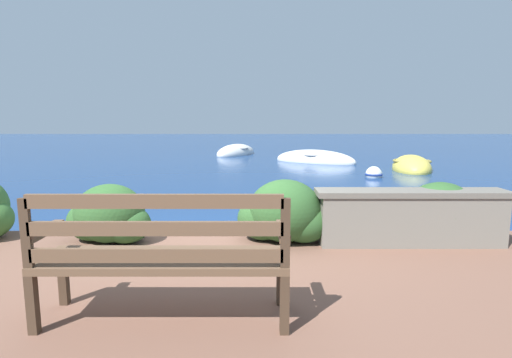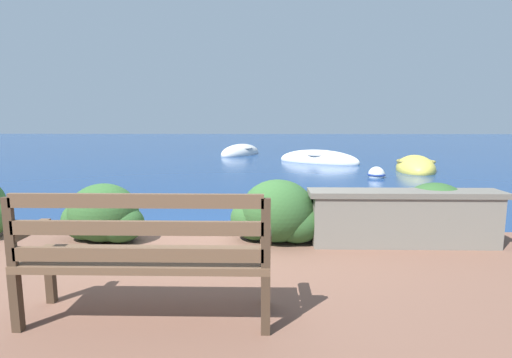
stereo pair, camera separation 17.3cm
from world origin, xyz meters
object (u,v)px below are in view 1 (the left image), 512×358
Objects in this scene: mooring_buoy at (374,174)px; park_bench at (163,254)px; rowboat_nearest at (412,168)px; rowboat_mid at (315,161)px; rowboat_far at (236,153)px.

park_bench is at bearing -114.85° from mooring_buoy.
rowboat_nearest reaches higher than rowboat_mid.
rowboat_far is (-0.29, 15.67, -0.63)m from park_bench.
rowboat_nearest is (5.57, 9.99, -0.63)m from park_bench.
rowboat_far is (-3.13, 3.30, 0.00)m from rowboat_mid.
park_bench is 0.53× the size of rowboat_mid.
rowboat_mid is at bearing -109.11° from rowboat_far.
mooring_buoy is (1.10, -3.86, 0.01)m from rowboat_mid.
park_bench is 0.70× the size of rowboat_nearest.
rowboat_nearest is at bearing 170.52° from rowboat_mid.
rowboat_nearest is at bearing 42.11° from mooring_buoy.
rowboat_nearest reaches higher than mooring_buoy.
park_bench is at bearing 163.03° from rowboat_nearest.
rowboat_far is at bearing 58.04° from rowboat_nearest.
rowboat_far reaches higher than mooring_buoy.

